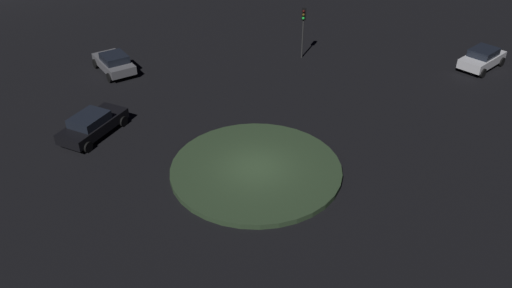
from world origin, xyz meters
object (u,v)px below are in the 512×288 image
at_px(car_grey, 114,63).
at_px(traffic_light_southwest, 303,23).
at_px(car_black, 92,124).
at_px(car_white, 482,58).

bearing_deg(car_grey, traffic_light_southwest, -113.27).
relative_size(car_black, car_grey, 1.15).
distance_m(car_grey, traffic_light_southwest, 14.39).
relative_size(car_white, traffic_light_southwest, 1.08).
relative_size(car_white, car_grey, 1.03).
bearing_deg(traffic_light_southwest, car_white, 95.03).
bearing_deg(car_grey, car_white, -122.49).
height_order(car_white, car_black, car_white).
bearing_deg(car_white, car_black, 157.01).
relative_size(car_white, car_black, 0.90).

